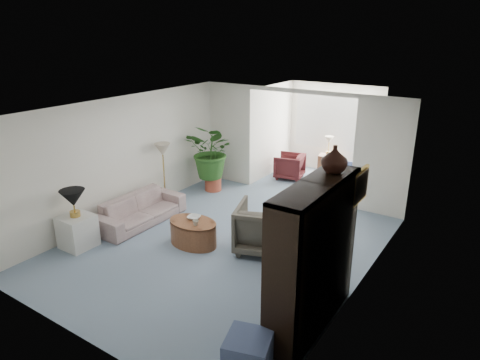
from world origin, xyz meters
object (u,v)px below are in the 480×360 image
Objects in this scene: framed_picture at (361,186)px; plant_pot at (213,184)px; coffee_cup at (196,223)px; sunroom_chair_maroon at (289,166)px; entertainment_cabinet at (313,256)px; wingback_chair at (264,228)px; sunroom_table at (327,165)px; table_lamp at (73,198)px; coffee_table at (193,233)px; coffee_bowl at (194,217)px; sofa at (140,210)px; end_table at (78,231)px; floor_lamp at (162,150)px; ottoman at (248,352)px; sunroom_chair_blue at (344,177)px; side_table_dark at (307,238)px; cabinet_urn at (334,159)px.

framed_picture reaches higher than plant_pot.
coffee_cup is 4.37m from sunroom_chair_maroon.
entertainment_cabinet is 4.98× the size of plant_pot.
sunroom_table is at bearing -100.34° from wingback_chair.
sunroom_chair_maroon is at bearing 119.91° from entertainment_cabinet.
table_lamp reaches higher than coffee_cup.
coffee_table is 8.72× the size of coffee_cup.
sunroom_table reaches higher than coffee_bowl.
sofa is at bearing 179.95° from framed_picture.
coffee_table is 5.03m from sunroom_table.
floor_lamp is at bearing 92.81° from end_table.
ottoman is (2.33, -1.91, -0.29)m from coffee_cup.
sunroom_chair_blue is (2.95, 5.48, 0.03)m from end_table.
sunroom_chair_blue is (2.64, 1.83, 0.16)m from plant_pot.
table_lamp reaches higher than sunroom_table.
sunroom_chair_blue is at bearing 105.72° from entertainment_cabinet.
side_table_dark is at bearing -78.09° from sofa.
end_table reaches higher than ottoman.
coffee_cup is at bearing 12.26° from wingback_chair.
side_table_dark reaches higher than plant_pot.
sunroom_table is (-2.19, 5.36, -1.89)m from cabinet_urn.
plant_pot is at bearing 153.74° from side_table_dark.
sunroom_chair_maroon is at bearing 94.89° from coffee_cup.
wingback_chair is at bearing 166.95° from sunroom_chair_blue.
table_lamp is 0.46× the size of wingback_chair.
coffee_cup is 0.19× the size of sunroom_table.
side_table_dark is 2.37m from cabinet_urn.
coffee_table is (1.68, 1.23, -0.72)m from table_lamp.
coffee_bowl is at bearing 160.95° from entertainment_cabinet.
table_lamp reaches higher than coffee_table.
sunroom_table is (0.58, 4.90, -0.19)m from coffee_bowl.
entertainment_cabinet is (4.19, -0.98, 0.71)m from sofa.
entertainment_cabinet is at bearing 119.31° from wingback_chair.
end_table is 3.67m from plant_pot.
coffee_cup is (1.94, -1.29, -0.75)m from floor_lamp.
coffee_cup is at bearing -6.74° from sunroom_chair_maroon.
framed_picture is 0.84× the size of end_table.
table_lamp is at bearing -168.78° from cabinet_urn.
plant_pot is (0.31, 3.65, -0.14)m from end_table.
framed_picture is 0.25× the size of entertainment_cabinet.
cabinet_urn is 0.63× the size of sunroom_table.
plant_pot is at bearing 130.86° from ottoman.
cabinet_urn reaches higher than plant_pot.
floor_lamp is (-0.32, 1.07, 0.97)m from sofa.
wingback_chair reaches higher than plant_pot.
plant_pot is 0.70× the size of sunroom_table.
sunroom_chair_blue is at bearing 61.67° from end_table.
sofa is 1.44m from coffee_bowl.
coffee_bowl is at bearing 39.20° from table_lamp.
coffee_table is 2.06m from side_table_dark.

